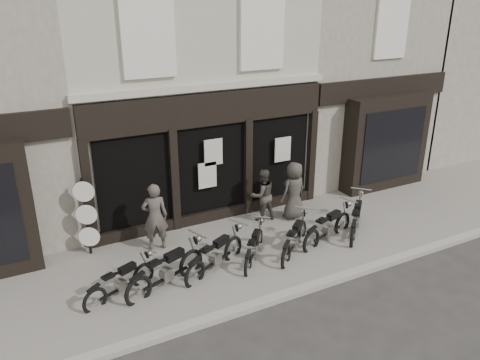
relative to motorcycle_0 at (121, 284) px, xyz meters
name	(u,v)px	position (x,y,z in m)	size (l,w,h in m)	color
ground_plane	(262,270)	(3.37, -0.43, -0.36)	(90.00, 90.00, 0.00)	#2D2B28
pavement	(245,251)	(3.37, 0.47, -0.30)	(30.00, 4.20, 0.12)	slate
kerb	(290,294)	(3.37, -1.68, -0.30)	(30.00, 0.25, 0.13)	gray
central_building	(171,71)	(3.37, 5.52, 3.72)	(7.30, 6.22, 8.34)	#AFAB96
neighbour_right	(331,62)	(9.72, 5.47, 3.68)	(5.60, 6.73, 8.34)	#9F9787
filler_right	(473,50)	(17.87, 5.57, 3.74)	(11.00, 6.00, 8.20)	#9F9787
motorcycle_0	(121,284)	(0.00, 0.00, 0.00)	(1.78, 0.97, 0.91)	black
motorcycle_1	(167,273)	(1.02, -0.15, 0.07)	(2.14, 1.09, 1.08)	black
motorcycle_2	(215,258)	(2.29, -0.02, 0.05)	(1.98, 1.21, 1.02)	black
motorcycle_3	(254,249)	(3.36, -0.01, 0.00)	(1.42, 1.54, 0.90)	black
motorcycle_4	(295,241)	(4.47, -0.18, 0.03)	(1.72, 1.51, 0.99)	black
motorcycle_5	(328,230)	(5.62, -0.07, 0.05)	(2.07, 0.96, 1.03)	black
motorcycle_6	(356,221)	(6.64, -0.03, 0.06)	(1.76, 1.69, 1.05)	black
man_left	(155,217)	(1.35, 1.62, 0.66)	(0.66, 0.43, 1.81)	#49423C
man_centre	(262,195)	(4.66, 1.82, 0.55)	(0.76, 0.59, 1.57)	#3E3932
man_right	(294,191)	(5.55, 1.52, 0.63)	(0.85, 0.55, 1.73)	#3C3732
advert_sign_post	(87,220)	(-0.25, 2.11, 0.71)	(0.51, 0.34, 2.19)	black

